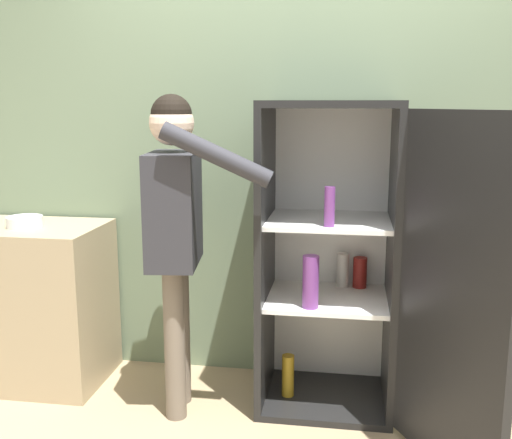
# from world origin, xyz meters

# --- Properties ---
(wall_back) EXTENTS (7.00, 0.06, 2.55)m
(wall_back) POSITION_xyz_m (0.00, 0.98, 1.27)
(wall_back) COLOR gray
(wall_back) RESTS_ON ground_plane
(refrigerator) EXTENTS (1.04, 1.16, 1.56)m
(refrigerator) POSITION_xyz_m (0.30, 0.56, 0.78)
(refrigerator) COLOR black
(refrigerator) RESTS_ON ground_plane
(person) EXTENTS (0.65, 0.54, 1.60)m
(person) POSITION_xyz_m (-0.56, 0.44, 1.02)
(person) COLOR #726656
(person) RESTS_ON ground_plane
(counter) EXTENTS (0.77, 0.56, 0.89)m
(counter) POSITION_xyz_m (-1.45, 0.65, 0.45)
(counter) COLOR tan
(counter) RESTS_ON ground_plane
(bowl) EXTENTS (0.19, 0.19, 0.06)m
(bowl) POSITION_xyz_m (-1.46, 0.61, 0.92)
(bowl) COLOR white
(bowl) RESTS_ON counter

